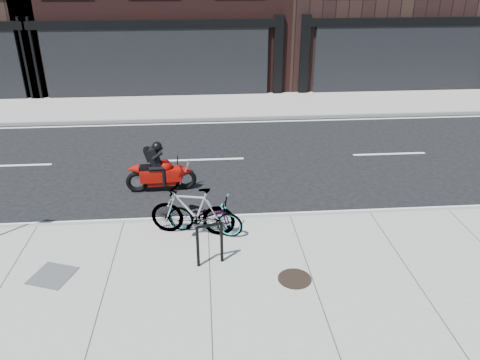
{
  "coord_description": "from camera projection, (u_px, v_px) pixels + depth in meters",
  "views": [
    {
      "loc": [
        -0.0,
        -11.77,
        5.81
      ],
      "look_at": [
        0.81,
        -1.48,
        0.9
      ],
      "focal_mm": 35.0,
      "sensor_mm": 36.0,
      "label": 1
    }
  ],
  "objects": [
    {
      "name": "bike_rack",
      "position": [
        210.0,
        241.0,
        9.38
      ],
      "size": [
        0.55,
        0.19,
        0.94
      ],
      "rotation": [
        0.0,
        0.0,
        0.26
      ],
      "color": "black",
      "rests_on": "sidewalk_near"
    },
    {
      "name": "manhole_cover",
      "position": [
        295.0,
        279.0,
        9.14
      ],
      "size": [
        0.79,
        0.79,
        0.02
      ],
      "primitive_type": "cylinder",
      "rotation": [
        0.0,
        0.0,
        -0.22
      ],
      "color": "black",
      "rests_on": "sidewalk_near"
    },
    {
      "name": "sidewalk_near",
      "position": [
        211.0,
        305.0,
        8.56
      ],
      "size": [
        60.0,
        6.0,
        0.13
      ],
      "primitive_type": "cube",
      "color": "gray",
      "rests_on": "ground"
    },
    {
      "name": "ground",
      "position": [
        207.0,
        187.0,
        13.09
      ],
      "size": [
        120.0,
        120.0,
        0.0
      ],
      "primitive_type": "plane",
      "color": "black",
      "rests_on": "ground"
    },
    {
      "name": "utility_grate",
      "position": [
        53.0,
        276.0,
        9.24
      ],
      "size": [
        0.96,
        0.96,
        0.02
      ],
      "primitive_type": "cube",
      "rotation": [
        0.0,
        0.0,
        -0.35
      ],
      "color": "#4A4A4D",
      "rests_on": "sidewalk_near"
    },
    {
      "name": "motorcycle",
      "position": [
        164.0,
        171.0,
        12.7
      ],
      "size": [
        1.92,
        0.46,
        1.44
      ],
      "rotation": [
        0.0,
        0.0,
        0.05
      ],
      "color": "black",
      "rests_on": "ground"
    },
    {
      "name": "bicycle_front",
      "position": [
        205.0,
        215.0,
        10.49
      ],
      "size": [
        1.85,
        1.12,
        0.92
      ],
      "primitive_type": "imported",
      "rotation": [
        0.0,
        0.0,
        1.25
      ],
      "color": "gray",
      "rests_on": "sidewalk_near"
    },
    {
      "name": "sidewalk_far",
      "position": [
        204.0,
        106.0,
        20.04
      ],
      "size": [
        60.0,
        3.5,
        0.13
      ],
      "primitive_type": "cube",
      "color": "gray",
      "rests_on": "ground"
    },
    {
      "name": "bicycle_rear",
      "position": [
        193.0,
        211.0,
        10.42
      ],
      "size": [
        2.0,
        0.94,
        1.16
      ],
      "primitive_type": "imported",
      "rotation": [
        0.0,
        0.0,
        4.5
      ],
      "color": "gray",
      "rests_on": "sidewalk_near"
    }
  ]
}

